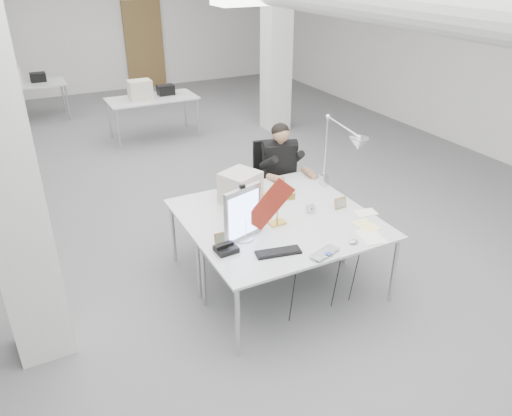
{
  "coord_description": "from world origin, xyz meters",
  "views": [
    {
      "loc": [
        -2.19,
        -5.88,
        3.12
      ],
      "look_at": [
        -0.21,
        -2.0,
        0.89
      ],
      "focal_mm": 35.0,
      "sensor_mm": 36.0,
      "label": 1
    }
  ],
  "objects_px": {
    "office_chair": "(278,184)",
    "monitor": "(243,214)",
    "laptop": "(328,255)",
    "seated_person": "(280,159)",
    "bankers_lamp": "(277,209)",
    "desk_phone": "(226,249)",
    "desk_main": "(301,239)",
    "architect_lamp": "(339,154)",
    "beige_monitor": "(240,188)"
  },
  "relations": [
    {
      "from": "desk_phone",
      "to": "architect_lamp",
      "type": "distance_m",
      "value": 1.72
    },
    {
      "from": "desk_phone",
      "to": "desk_main",
      "type": "bearing_deg",
      "value": -11.17
    },
    {
      "from": "desk_main",
      "to": "architect_lamp",
      "type": "height_order",
      "value": "architect_lamp"
    },
    {
      "from": "office_chair",
      "to": "architect_lamp",
      "type": "relative_size",
      "value": 1.19
    },
    {
      "from": "desk_phone",
      "to": "architect_lamp",
      "type": "bearing_deg",
      "value": 15.72
    },
    {
      "from": "office_chair",
      "to": "laptop",
      "type": "xyz_separation_m",
      "value": [
        -0.58,
        -1.93,
        0.22
      ]
    },
    {
      "from": "office_chair",
      "to": "bankers_lamp",
      "type": "xyz_separation_m",
      "value": [
        -0.69,
        -1.21,
        0.37
      ]
    },
    {
      "from": "desk_main",
      "to": "office_chair",
      "type": "distance_m",
      "value": 1.68
    },
    {
      "from": "laptop",
      "to": "seated_person",
      "type": "bearing_deg",
      "value": 54.44
    },
    {
      "from": "desk_main",
      "to": "bankers_lamp",
      "type": "relative_size",
      "value": 5.56
    },
    {
      "from": "seated_person",
      "to": "monitor",
      "type": "height_order",
      "value": "seated_person"
    },
    {
      "from": "beige_monitor",
      "to": "architect_lamp",
      "type": "distance_m",
      "value": 1.11
    },
    {
      "from": "seated_person",
      "to": "desk_main",
      "type": "bearing_deg",
      "value": -99.4
    },
    {
      "from": "office_chair",
      "to": "desk_phone",
      "type": "distance_m",
      "value": 1.99
    },
    {
      "from": "monitor",
      "to": "seated_person",
      "type": "bearing_deg",
      "value": 31.77
    },
    {
      "from": "desk_phone",
      "to": "architect_lamp",
      "type": "relative_size",
      "value": 0.2
    },
    {
      "from": "office_chair",
      "to": "bankers_lamp",
      "type": "bearing_deg",
      "value": -106.45
    },
    {
      "from": "office_chair",
      "to": "seated_person",
      "type": "height_order",
      "value": "seated_person"
    },
    {
      "from": "monitor",
      "to": "desk_phone",
      "type": "bearing_deg",
      "value": -166.81
    },
    {
      "from": "seated_person",
      "to": "beige_monitor",
      "type": "distance_m",
      "value": 0.99
    },
    {
      "from": "monitor",
      "to": "architect_lamp",
      "type": "relative_size",
      "value": 0.56
    },
    {
      "from": "bankers_lamp",
      "to": "monitor",
      "type": "bearing_deg",
      "value": -150.18
    },
    {
      "from": "seated_person",
      "to": "monitor",
      "type": "bearing_deg",
      "value": -118.06
    },
    {
      "from": "desk_main",
      "to": "desk_phone",
      "type": "relative_size",
      "value": 9.58
    },
    {
      "from": "bankers_lamp",
      "to": "desk_phone",
      "type": "distance_m",
      "value": 0.71
    },
    {
      "from": "bankers_lamp",
      "to": "beige_monitor",
      "type": "bearing_deg",
      "value": 117.16
    },
    {
      "from": "desk_main",
      "to": "laptop",
      "type": "bearing_deg",
      "value": -83.29
    },
    {
      "from": "laptop",
      "to": "desk_phone",
      "type": "height_order",
      "value": "desk_phone"
    },
    {
      "from": "desk_main",
      "to": "bankers_lamp",
      "type": "distance_m",
      "value": 0.38
    },
    {
      "from": "architect_lamp",
      "to": "office_chair",
      "type": "bearing_deg",
      "value": 97.94
    },
    {
      "from": "office_chair",
      "to": "laptop",
      "type": "height_order",
      "value": "office_chair"
    },
    {
      "from": "bankers_lamp",
      "to": "beige_monitor",
      "type": "relative_size",
      "value": 0.9
    },
    {
      "from": "office_chair",
      "to": "laptop",
      "type": "relative_size",
      "value": 3.62
    },
    {
      "from": "seated_person",
      "to": "monitor",
      "type": "relative_size",
      "value": 1.57
    },
    {
      "from": "office_chair",
      "to": "monitor",
      "type": "height_order",
      "value": "monitor"
    },
    {
      "from": "seated_person",
      "to": "bankers_lamp",
      "type": "bearing_deg",
      "value": -107.5
    },
    {
      "from": "bankers_lamp",
      "to": "desk_phone",
      "type": "height_order",
      "value": "bankers_lamp"
    },
    {
      "from": "office_chair",
      "to": "beige_monitor",
      "type": "distance_m",
      "value": 1.08
    },
    {
      "from": "monitor",
      "to": "laptop",
      "type": "xyz_separation_m",
      "value": [
        0.53,
        -0.61,
        -0.25
      ]
    },
    {
      "from": "laptop",
      "to": "bankers_lamp",
      "type": "bearing_deg",
      "value": 80.31
    },
    {
      "from": "desk_phone",
      "to": "beige_monitor",
      "type": "relative_size",
      "value": 0.52
    },
    {
      "from": "laptop",
      "to": "beige_monitor",
      "type": "bearing_deg",
      "value": 81.43
    },
    {
      "from": "bankers_lamp",
      "to": "beige_monitor",
      "type": "height_order",
      "value": "beige_monitor"
    },
    {
      "from": "desk_phone",
      "to": "beige_monitor",
      "type": "xyz_separation_m",
      "value": [
        0.53,
        0.83,
        0.15
      ]
    },
    {
      "from": "laptop",
      "to": "bankers_lamp",
      "type": "height_order",
      "value": "bankers_lamp"
    },
    {
      "from": "architect_lamp",
      "to": "beige_monitor",
      "type": "bearing_deg",
      "value": 158.58
    },
    {
      "from": "monitor",
      "to": "desk_main",
      "type": "bearing_deg",
      "value": -42.36
    },
    {
      "from": "beige_monitor",
      "to": "seated_person",
      "type": "bearing_deg",
      "value": 11.75
    },
    {
      "from": "monitor",
      "to": "architect_lamp",
      "type": "distance_m",
      "value": 1.41
    },
    {
      "from": "laptop",
      "to": "desk_phone",
      "type": "bearing_deg",
      "value": 129.29
    }
  ]
}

